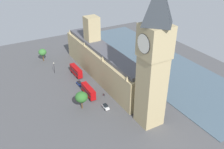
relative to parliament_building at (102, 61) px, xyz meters
name	(u,v)px	position (x,y,z in m)	size (l,w,h in m)	color
ground_plane	(100,77)	(1.99, 1.15, -8.37)	(139.00, 139.00, 0.00)	#4C4C4F
river_thames	(154,62)	(-32.94, 1.15, -8.24)	(39.12, 125.10, 0.25)	#475B6B
parliament_building	(102,61)	(0.00, 0.00, 0.00)	(11.97, 67.57, 28.27)	tan
clock_tower	(154,56)	(1.64, 41.69, 19.78)	(9.50, 9.50, 54.42)	tan
double_decker_bus_under_trees	(76,71)	(11.90, -6.68, -5.73)	(2.88, 10.56, 4.75)	#B20C0F
car_blue_near_tower	(79,83)	(14.36, 3.27, -7.48)	(1.88, 4.10, 1.74)	navy
double_decker_bus_corner	(88,91)	(14.43, 14.02, -5.73)	(2.68, 10.51, 4.75)	#B20C0F
car_white_far_end	(106,107)	(12.23, 26.14, -7.48)	(2.00, 4.04, 1.74)	silver
pedestrian_by_river_gate	(104,95)	(8.39, 17.56, -7.64)	(0.67, 0.60, 1.61)	black
plane_tree_trailing	(81,97)	(20.77, 21.23, -2.72)	(5.26, 5.26, 7.92)	brown
plane_tree_opposite_hall	(42,52)	(21.90, -31.96, -2.91)	(4.51, 4.51, 7.44)	brown
street_lamp_leading	(54,66)	(20.96, -14.53, -4.10)	(0.56, 0.56, 6.09)	black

